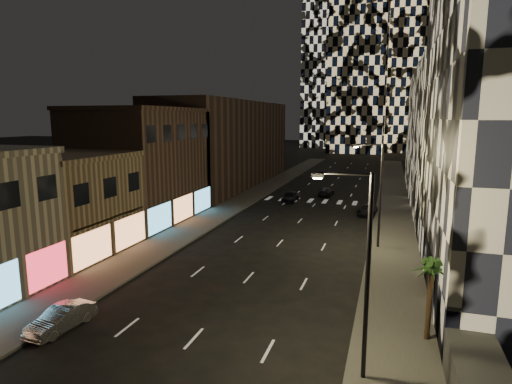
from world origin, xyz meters
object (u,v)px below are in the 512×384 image
Objects in this scene: car_dark_oncoming at (326,191)px; car_dark_rightlane at (367,210)px; car_silver_parked at (61,319)px; car_dark_midlane at (290,196)px; streetlight_far at (378,188)px; palm_tree at (431,273)px; streetlight_near at (362,262)px.

car_dark_rightlane is at bearing 124.95° from car_dark_oncoming.
car_dark_midlane is at bearing 90.81° from car_silver_parked.
car_dark_midlane is 11.76m from car_dark_rightlane.
car_dark_midlane is 1.04× the size of car_dark_oncoming.
palm_tree is (3.15, -15.65, -1.69)m from streetlight_far.
car_silver_parked is 0.92× the size of car_dark_midlane.
car_dark_oncoming is at bearing 107.65° from streetlight_far.
palm_tree reaches higher than car_silver_parked.
car_dark_midlane reaches higher than car_silver_parked.
palm_tree is at bearing -63.15° from car_dark_midlane.
palm_tree is at bearing 54.13° from streetlight_near.
car_silver_parked is 0.92× the size of palm_tree.
streetlight_near is 16.25m from car_silver_parked.
streetlight_far is at bearing -54.19° from car_dark_midlane.
car_dark_oncoming is 41.92m from palm_tree.
car_dark_oncoming is at bearing 99.97° from streetlight_near.
car_dark_midlane is 7.39m from car_dark_oncoming.
streetlight_near is at bearing -90.00° from streetlight_far.
streetlight_far is 22.43m from car_dark_midlane.
car_dark_oncoming is (7.70, 44.98, -0.05)m from car_silver_parked.
car_dark_midlane is at bearing 158.25° from car_dark_rightlane.
streetlight_far is at bearing 101.36° from palm_tree.
car_dark_rightlane is (14.20, 33.48, -0.06)m from car_silver_parked.
car_dark_oncoming is at bearing 86.54° from car_silver_parked.
palm_tree is (18.70, 4.64, 3.02)m from car_silver_parked.
streetlight_near reaches higher than car_silver_parked.
car_dark_midlane is at bearing 113.73° from palm_tree.
car_silver_parked is 0.96× the size of car_dark_oncoming.
car_dark_oncoming is (-7.85, 44.69, -4.76)m from streetlight_near.
car_dark_midlane is 1.00× the size of palm_tree.
streetlight_near reaches higher than car_dark_midlane.
palm_tree is (3.15, 4.35, -1.69)m from streetlight_near.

